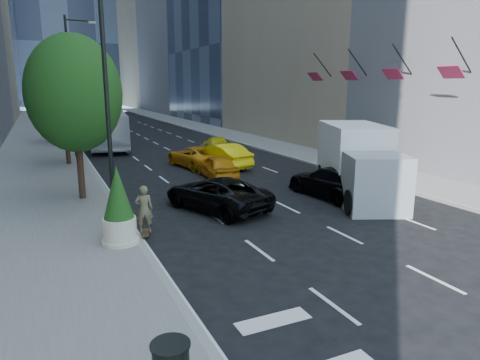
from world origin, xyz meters
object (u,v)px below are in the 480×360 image
skateboarder (144,212)px  black_sedan_mercedes (332,182)px  black_sedan_lincoln (217,194)px  planter_shrub (118,207)px  box_truck (358,161)px  city_bus (108,127)px

skateboarder → black_sedan_mercedes: 9.67m
skateboarder → black_sedan_lincoln: (3.60, 2.00, -0.15)m
skateboarder → planter_shrub: bearing=49.5°
skateboarder → box_truck: 10.85m
black_sedan_mercedes → box_truck: bearing=158.6°
box_truck → planter_shrub: size_ratio=2.89×
black_sedan_lincoln → box_truck: bearing=154.0°
black_sedan_mercedes → planter_shrub: planter_shrub is taller
box_truck → black_sedan_lincoln: bearing=-161.8°
black_sedan_mercedes → planter_shrub: (-10.52, -2.43, 0.65)m
black_sedan_lincoln → city_bus: 22.64m
black_sedan_mercedes → planter_shrub: bearing=8.4°
box_truck → planter_shrub: bearing=-146.2°
city_bus → black_sedan_mercedes: bearing=-66.0°
box_truck → planter_shrub: box_truck is taller
skateboarder → city_bus: 24.70m
skateboarder → planter_shrub: size_ratio=0.66×
black_sedan_mercedes → city_bus: size_ratio=0.42×
skateboarder → black_sedan_lincoln: skateboarder is taller
black_sedan_lincoln → planter_shrub: planter_shrub is taller
skateboarder → city_bus: city_bus is taller
box_truck → city_bus: bearing=133.8°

